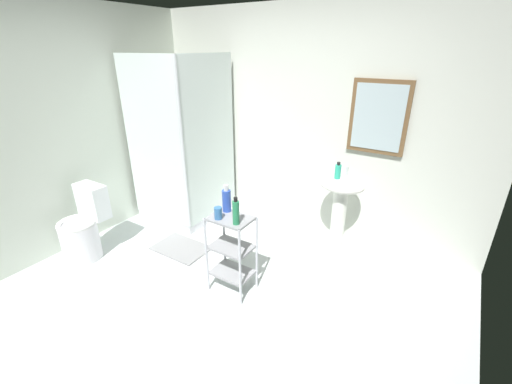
% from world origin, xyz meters
% --- Properties ---
extents(ground_plane, '(4.20, 4.20, 0.02)m').
position_xyz_m(ground_plane, '(0.00, 0.00, -0.01)').
color(ground_plane, silver).
extents(wall_back, '(4.20, 0.14, 2.50)m').
position_xyz_m(wall_back, '(0.01, 1.85, 1.25)').
color(wall_back, silver).
rests_on(wall_back, ground_plane).
extents(wall_left, '(0.10, 4.20, 2.50)m').
position_xyz_m(wall_left, '(-1.85, 0.00, 1.25)').
color(wall_left, silver).
rests_on(wall_left, ground_plane).
extents(shower_stall, '(0.92, 0.92, 2.00)m').
position_xyz_m(shower_stall, '(-1.19, 1.18, 0.46)').
color(shower_stall, white).
rests_on(shower_stall, ground_plane).
extents(pedestal_sink, '(0.46, 0.37, 0.81)m').
position_xyz_m(pedestal_sink, '(0.70, 1.52, 0.58)').
color(pedestal_sink, white).
rests_on(pedestal_sink, ground_plane).
extents(sink_faucet, '(0.03, 0.03, 0.10)m').
position_xyz_m(sink_faucet, '(0.70, 1.64, 0.86)').
color(sink_faucet, silver).
rests_on(sink_faucet, pedestal_sink).
extents(toilet, '(0.37, 0.49, 0.76)m').
position_xyz_m(toilet, '(-1.48, -0.06, 0.31)').
color(toilet, white).
rests_on(toilet, ground_plane).
extents(storage_cart, '(0.38, 0.28, 0.74)m').
position_xyz_m(storage_cart, '(0.14, 0.33, 0.44)').
color(storage_cart, silver).
rests_on(storage_cart, ground_plane).
extents(hand_soap_bottle, '(0.06, 0.06, 0.18)m').
position_xyz_m(hand_soap_bottle, '(0.65, 1.51, 0.89)').
color(hand_soap_bottle, '#2DBC99').
rests_on(hand_soap_bottle, pedestal_sink).
extents(shampoo_bottle_blue, '(0.08, 0.08, 0.25)m').
position_xyz_m(shampoo_bottle_blue, '(0.04, 0.42, 0.85)').
color(shampoo_bottle_blue, blue).
rests_on(shampoo_bottle_blue, storage_cart).
extents(body_wash_bottle_green, '(0.06, 0.06, 0.24)m').
position_xyz_m(body_wash_bottle_green, '(0.25, 0.27, 0.85)').
color(body_wash_bottle_green, '#298A56').
rests_on(body_wash_bottle_green, storage_cart).
extents(rinse_cup, '(0.07, 0.07, 0.10)m').
position_xyz_m(rinse_cup, '(0.07, 0.26, 0.79)').
color(rinse_cup, '#3870B2').
rests_on(rinse_cup, storage_cart).
extents(bath_mat, '(0.60, 0.40, 0.02)m').
position_xyz_m(bath_mat, '(-0.73, 0.56, 0.01)').
color(bath_mat, gray).
rests_on(bath_mat, ground_plane).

